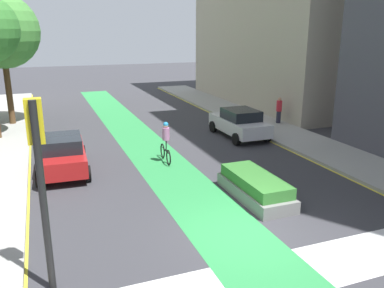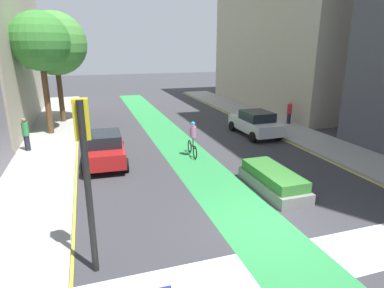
# 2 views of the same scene
# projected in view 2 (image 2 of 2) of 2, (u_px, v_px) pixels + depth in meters

# --- Properties ---
(ground_plane) EXTENTS (120.00, 120.00, 0.00)m
(ground_plane) POSITION_uv_depth(u_px,v_px,m) (268.00, 224.00, 10.50)
(ground_plane) COLOR #38383D
(bike_lane_paint) EXTENTS (2.40, 60.00, 0.01)m
(bike_lane_paint) POSITION_uv_depth(u_px,v_px,m) (255.00, 227.00, 10.36)
(bike_lane_paint) COLOR #2D8C47
(bike_lane_paint) RESTS_ON ground_plane
(crosswalk_band) EXTENTS (12.00, 1.80, 0.01)m
(crosswalk_band) POSITION_uv_depth(u_px,v_px,m) (307.00, 262.00, 8.68)
(crosswalk_band) COLOR silver
(crosswalk_band) RESTS_ON ground_plane
(sidewalk_left) EXTENTS (3.00, 60.00, 0.15)m
(sidewalk_left) POSITION_uv_depth(u_px,v_px,m) (8.00, 269.00, 8.27)
(sidewalk_left) COLOR #9E9E99
(sidewalk_left) RESTS_ON ground_plane
(curb_stripe_left) EXTENTS (0.16, 60.00, 0.01)m
(curb_stripe_left) POSITION_uv_depth(u_px,v_px,m) (71.00, 260.00, 8.73)
(curb_stripe_left) COLOR yellow
(curb_stripe_left) RESTS_ON ground_plane
(traffic_signal_near_left) EXTENTS (0.35, 0.52, 4.38)m
(traffic_signal_near_left) POSITION_uv_depth(u_px,v_px,m) (85.00, 155.00, 7.60)
(traffic_signal_near_left) COLOR black
(traffic_signal_near_left) RESTS_ON ground_plane
(car_red_left_far) EXTENTS (2.17, 4.27, 1.57)m
(car_red_left_far) POSITION_uv_depth(u_px,v_px,m) (104.00, 148.00, 15.73)
(car_red_left_far) COLOR #A51919
(car_red_left_far) RESTS_ON ground_plane
(car_white_right_far) EXTENTS (2.04, 4.21, 1.57)m
(car_white_right_far) POSITION_uv_depth(u_px,v_px,m) (255.00, 123.00, 20.74)
(car_white_right_far) COLOR silver
(car_white_right_far) RESTS_ON ground_plane
(cyclist_in_lane) EXTENTS (0.32, 1.73, 1.86)m
(cyclist_in_lane) POSITION_uv_depth(u_px,v_px,m) (193.00, 138.00, 16.74)
(cyclist_in_lane) COLOR black
(cyclist_in_lane) RESTS_ON ground_plane
(pedestrian_sidewalk_right_a) EXTENTS (0.34, 0.34, 1.60)m
(pedestrian_sidewalk_right_a) POSITION_uv_depth(u_px,v_px,m) (289.00, 112.00, 23.26)
(pedestrian_sidewalk_right_a) COLOR #262638
(pedestrian_sidewalk_right_a) RESTS_ON sidewalk_right
(pedestrian_sidewalk_left_a) EXTENTS (0.34, 0.34, 1.76)m
(pedestrian_sidewalk_left_a) POSITION_uv_depth(u_px,v_px,m) (26.00, 134.00, 17.20)
(pedestrian_sidewalk_left_a) COLOR #262638
(pedestrian_sidewalk_left_a) RESTS_ON sidewalk_left
(street_tree_near) EXTENTS (3.48, 3.48, 7.36)m
(street_tree_near) POSITION_uv_depth(u_px,v_px,m) (40.00, 42.00, 19.30)
(street_tree_near) COLOR brown
(street_tree_near) RESTS_ON sidewalk_left
(street_tree_far) EXTENTS (4.34, 4.34, 7.68)m
(street_tree_far) POSITION_uv_depth(u_px,v_px,m) (55.00, 44.00, 22.61)
(street_tree_far) COLOR brown
(street_tree_far) RESTS_ON sidewalk_left
(median_planter) EXTENTS (1.36, 3.44, 0.85)m
(median_planter) POSITION_uv_depth(u_px,v_px,m) (273.00, 180.00, 12.92)
(median_planter) COLOR slate
(median_planter) RESTS_ON ground_plane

